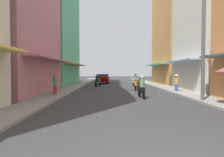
# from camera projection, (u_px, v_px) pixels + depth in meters

# --- Properties ---
(ground_plane) EXTENTS (111.93, 111.93, 0.00)m
(ground_plane) POSITION_uv_depth(u_px,v_px,m) (118.00, 87.00, 24.77)
(ground_plane) COLOR #38383A
(sidewalk_left) EXTENTS (1.82, 58.88, 0.12)m
(sidewalk_left) POSITION_uv_depth(u_px,v_px,m) (74.00, 87.00, 24.69)
(sidewalk_left) COLOR gray
(sidewalk_left) RESTS_ON ground
(sidewalk_right) EXTENTS (1.82, 58.88, 0.12)m
(sidewalk_right) POSITION_uv_depth(u_px,v_px,m) (162.00, 87.00, 24.84)
(sidewalk_right) COLOR #9E9991
(sidewalk_right) RESTS_ON ground
(building_left_far) EXTENTS (7.05, 13.50, 17.32)m
(building_left_far) POSITION_uv_depth(u_px,v_px,m) (51.00, 22.00, 29.14)
(building_left_far) COLOR #4CB28C
(building_left_far) RESTS_ON ground
(building_right_mid) EXTENTS (7.05, 8.49, 16.24)m
(building_right_mid) POSITION_uv_depth(u_px,v_px,m) (218.00, 4.00, 19.56)
(building_right_mid) COLOR silver
(building_right_mid) RESTS_ON ground
(building_right_far) EXTENTS (7.05, 10.61, 14.35)m
(building_right_far) POSITION_uv_depth(u_px,v_px,m) (181.00, 34.00, 29.64)
(building_right_far) COLOR #D88C4C
(building_right_far) RESTS_ON ground
(motorbike_black) EXTENTS (0.55, 1.81, 1.58)m
(motorbike_black) POSITION_uv_depth(u_px,v_px,m) (141.00, 88.00, 14.47)
(motorbike_black) COLOR black
(motorbike_black) RESTS_ON ground
(motorbike_maroon) EXTENTS (0.55, 1.81, 0.96)m
(motorbike_maroon) POSITION_uv_depth(u_px,v_px,m) (139.00, 81.00, 29.66)
(motorbike_maroon) COLOR black
(motorbike_maroon) RESTS_ON ground
(motorbike_green) EXTENTS (0.75, 1.74, 1.58)m
(motorbike_green) POSITION_uv_depth(u_px,v_px,m) (98.00, 81.00, 25.66)
(motorbike_green) COLOR black
(motorbike_green) RESTS_ON ground
(motorbike_silver) EXTENTS (0.59, 1.80, 1.58)m
(motorbike_silver) POSITION_uv_depth(u_px,v_px,m) (135.00, 81.00, 25.98)
(motorbike_silver) COLOR black
(motorbike_silver) RESTS_ON ground
(motorbike_orange) EXTENTS (0.77, 1.73, 0.96)m
(motorbike_orange) POSITION_uv_depth(u_px,v_px,m) (137.00, 85.00, 20.44)
(motorbike_orange) COLOR black
(motorbike_orange) RESTS_ON ground
(parked_car) EXTENTS (2.01, 4.20, 1.45)m
(parked_car) POSITION_uv_depth(u_px,v_px,m) (104.00, 79.00, 32.41)
(parked_car) COLOR #8C0000
(parked_car) RESTS_ON ground
(pedestrian_crossing) EXTENTS (0.34, 0.34, 1.68)m
(pedestrian_crossing) POSITION_uv_depth(u_px,v_px,m) (55.00, 85.00, 15.70)
(pedestrian_crossing) COLOR #99333F
(pedestrian_crossing) RESTS_ON ground
(pedestrian_midway) EXTENTS (0.44, 0.44, 1.63)m
(pedestrian_midway) POSITION_uv_depth(u_px,v_px,m) (176.00, 82.00, 18.38)
(pedestrian_midway) COLOR #334C8C
(pedestrian_midway) RESTS_ON ground
(utility_pole) EXTENTS (0.20, 1.20, 7.34)m
(utility_pole) POSITION_uv_depth(u_px,v_px,m) (203.00, 39.00, 12.44)
(utility_pole) COLOR #4C4C4F
(utility_pole) RESTS_ON ground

